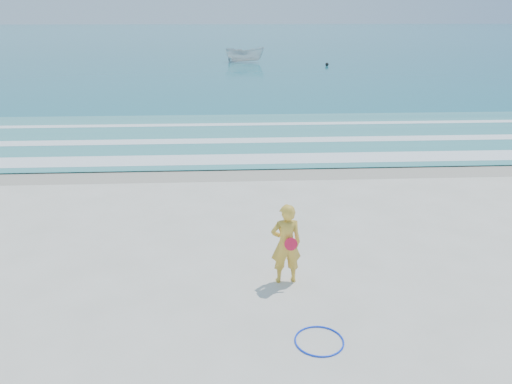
{
  "coord_description": "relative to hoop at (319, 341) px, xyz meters",
  "views": [
    {
      "loc": [
        -0.26,
        -8.16,
        5.46
      ],
      "look_at": [
        0.4,
        4.0,
        1.0
      ],
      "focal_mm": 35.0,
      "sensor_mm": 36.0,
      "label": 1
    }
  ],
  "objects": [
    {
      "name": "ground",
      "position": [
        -1.24,
        0.94,
        -0.02
      ],
      "size": [
        400.0,
        400.0,
        0.0
      ],
      "primitive_type": "plane",
      "color": "silver",
      "rests_on": "ground"
    },
    {
      "name": "woman",
      "position": [
        -0.37,
        2.1,
        0.87
      ],
      "size": [
        0.67,
        0.47,
        1.77
      ],
      "color": "gold",
      "rests_on": "ground"
    },
    {
      "name": "wet_sand",
      "position": [
        -1.24,
        9.94,
        -0.01
      ],
      "size": [
        400.0,
        2.4,
        0.0
      ],
      "primitive_type": "cube",
      "color": "#B2A893",
      "rests_on": "ground"
    },
    {
      "name": "boat",
      "position": [
        0.35,
        48.87,
        0.84
      ],
      "size": [
        4.42,
        2.2,
        1.63
      ],
      "primitive_type": "imported",
      "rotation": [
        0.0,
        0.0,
        1.42
      ],
      "color": "silver",
      "rests_on": "ocean"
    },
    {
      "name": "shallow",
      "position": [
        -1.24,
        14.94,
        0.03
      ],
      "size": [
        400.0,
        10.0,
        0.01
      ],
      "primitive_type": "cube",
      "color": "#59B7AD",
      "rests_on": "ocean"
    },
    {
      "name": "hoop",
      "position": [
        0.0,
        0.0,
        0.0
      ],
      "size": [
        0.94,
        0.94,
        0.03
      ],
      "primitive_type": "torus",
      "rotation": [
        0.0,
        0.0,
        0.08
      ],
      "color": "#0C34E3",
      "rests_on": "ground"
    },
    {
      "name": "foam_near",
      "position": [
        -1.24,
        11.24,
        0.04
      ],
      "size": [
        400.0,
        1.4,
        0.01
      ],
      "primitive_type": "cube",
      "color": "white",
      "rests_on": "shallow"
    },
    {
      "name": "ocean",
      "position": [
        -1.24,
        105.94,
        0.0
      ],
      "size": [
        400.0,
        190.0,
        0.04
      ],
      "primitive_type": "cube",
      "color": "#19727F",
      "rests_on": "ground"
    },
    {
      "name": "buoy",
      "position": [
        8.59,
        44.54,
        0.2
      ],
      "size": [
        0.35,
        0.35,
        0.35
      ],
      "primitive_type": "sphere",
      "color": "black",
      "rests_on": "ocean"
    },
    {
      "name": "foam_far",
      "position": [
        -1.24,
        17.44,
        0.04
      ],
      "size": [
        400.0,
        0.6,
        0.01
      ],
      "primitive_type": "cube",
      "color": "white",
      "rests_on": "shallow"
    },
    {
      "name": "foam_mid",
      "position": [
        -1.24,
        14.14,
        0.04
      ],
      "size": [
        400.0,
        0.9,
        0.01
      ],
      "primitive_type": "cube",
      "color": "white",
      "rests_on": "shallow"
    }
  ]
}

